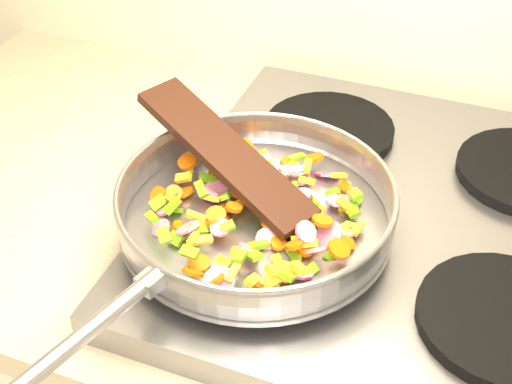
% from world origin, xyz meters
% --- Properties ---
extents(cooktop, '(0.60, 0.60, 0.04)m').
position_xyz_m(cooktop, '(-0.70, 1.67, 0.92)').
color(cooktop, '#939399').
rests_on(cooktop, counter_top).
extents(grate_fl, '(0.19, 0.19, 0.02)m').
position_xyz_m(grate_fl, '(-0.84, 1.52, 0.95)').
color(grate_fl, black).
rests_on(grate_fl, cooktop).
extents(grate_fr, '(0.19, 0.19, 0.02)m').
position_xyz_m(grate_fr, '(-0.56, 1.52, 0.95)').
color(grate_fr, black).
rests_on(grate_fr, cooktop).
extents(grate_bl, '(0.19, 0.19, 0.02)m').
position_xyz_m(grate_bl, '(-0.84, 1.81, 0.95)').
color(grate_bl, black).
rests_on(grate_bl, cooktop).
extents(saute_pan, '(0.37, 0.53, 0.06)m').
position_xyz_m(saute_pan, '(-0.86, 1.56, 0.99)').
color(saute_pan, '#9E9EA5').
rests_on(saute_pan, grate_fl).
extents(vegetable_heap, '(0.27, 0.28, 0.05)m').
position_xyz_m(vegetable_heap, '(-0.86, 1.57, 0.97)').
color(vegetable_heap, yellow).
rests_on(vegetable_heap, saute_pan).
extents(wooden_spatula, '(0.27, 0.17, 0.08)m').
position_xyz_m(wooden_spatula, '(-0.92, 1.61, 1.01)').
color(wooden_spatula, black).
rests_on(wooden_spatula, saute_pan).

